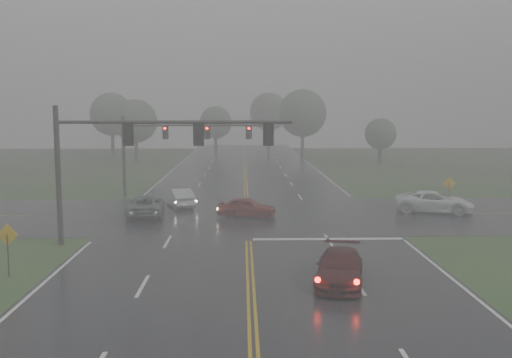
{
  "coord_description": "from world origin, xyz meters",
  "views": [
    {
      "loc": [
        -0.34,
        -17.07,
        7.33
      ],
      "look_at": [
        0.47,
        16.0,
        3.27
      ],
      "focal_mm": 40.0,
      "sensor_mm": 36.0,
      "label": 1
    }
  ],
  "objects_px": {
    "pickup_white": "(434,212)",
    "sedan_silver": "(180,207)",
    "car_grey": "(146,216)",
    "signal_gantry_near": "(130,148)",
    "sedan_maroon": "(339,284)",
    "sedan_red": "(247,217)",
    "signal_gantry_far": "(167,140)"
  },
  "relations": [
    {
      "from": "pickup_white",
      "to": "sedan_silver",
      "type": "bearing_deg",
      "value": 96.28
    },
    {
      "from": "car_grey",
      "to": "sedan_maroon",
      "type": "bearing_deg",
      "value": 118.21
    },
    {
      "from": "pickup_white",
      "to": "signal_gantry_far",
      "type": "distance_m",
      "value": 21.96
    },
    {
      "from": "sedan_red",
      "to": "signal_gantry_near",
      "type": "height_order",
      "value": "signal_gantry_near"
    },
    {
      "from": "sedan_red",
      "to": "car_grey",
      "type": "height_order",
      "value": "car_grey"
    },
    {
      "from": "sedan_maroon",
      "to": "sedan_silver",
      "type": "relative_size",
      "value": 1.11
    },
    {
      "from": "car_grey",
      "to": "signal_gantry_near",
      "type": "bearing_deg",
      "value": 88.11
    },
    {
      "from": "sedan_red",
      "to": "car_grey",
      "type": "distance_m",
      "value": 7.01
    },
    {
      "from": "sedan_red",
      "to": "pickup_white",
      "type": "bearing_deg",
      "value": -73.01
    },
    {
      "from": "car_grey",
      "to": "signal_gantry_near",
      "type": "relative_size",
      "value": 0.41
    },
    {
      "from": "sedan_red",
      "to": "signal_gantry_near",
      "type": "xyz_separation_m",
      "value": [
        -6.33,
        -7.64,
        5.26
      ]
    },
    {
      "from": "sedan_silver",
      "to": "car_grey",
      "type": "height_order",
      "value": "car_grey"
    },
    {
      "from": "sedan_silver",
      "to": "pickup_white",
      "type": "xyz_separation_m",
      "value": [
        18.42,
        -2.81,
        0.0
      ]
    },
    {
      "from": "car_grey",
      "to": "signal_gantry_near",
      "type": "height_order",
      "value": "signal_gantry_near"
    },
    {
      "from": "sedan_red",
      "to": "signal_gantry_far",
      "type": "relative_size",
      "value": 0.34
    },
    {
      "from": "car_grey",
      "to": "signal_gantry_near",
      "type": "distance_m",
      "value": 9.91
    },
    {
      "from": "signal_gantry_near",
      "to": "sedan_red",
      "type": "bearing_deg",
      "value": 50.38
    },
    {
      "from": "signal_gantry_near",
      "to": "sedan_silver",
      "type": "bearing_deg",
      "value": 83.9
    },
    {
      "from": "pickup_white",
      "to": "signal_gantry_far",
      "type": "xyz_separation_m",
      "value": [
        -19.95,
        7.83,
        4.77
      ]
    },
    {
      "from": "pickup_white",
      "to": "signal_gantry_near",
      "type": "relative_size",
      "value": 0.43
    },
    {
      "from": "sedan_red",
      "to": "signal_gantry_near",
      "type": "relative_size",
      "value": 0.31
    },
    {
      "from": "signal_gantry_far",
      "to": "car_grey",
      "type": "bearing_deg",
      "value": -92.57
    },
    {
      "from": "sedan_red",
      "to": "car_grey",
      "type": "relative_size",
      "value": 0.77
    },
    {
      "from": "sedan_red",
      "to": "pickup_white",
      "type": "relative_size",
      "value": 0.73
    },
    {
      "from": "sedan_maroon",
      "to": "car_grey",
      "type": "height_order",
      "value": "car_grey"
    },
    {
      "from": "sedan_maroon",
      "to": "signal_gantry_far",
      "type": "distance_m",
      "value": 26.84
    },
    {
      "from": "sedan_red",
      "to": "car_grey",
      "type": "bearing_deg",
      "value": 94.48
    },
    {
      "from": "car_grey",
      "to": "signal_gantry_far",
      "type": "relative_size",
      "value": 0.44
    },
    {
      "from": "sedan_silver",
      "to": "pickup_white",
      "type": "height_order",
      "value": "pickup_white"
    },
    {
      "from": "sedan_maroon",
      "to": "signal_gantry_near",
      "type": "relative_size",
      "value": 0.37
    },
    {
      "from": "signal_gantry_far",
      "to": "sedan_maroon",
      "type": "bearing_deg",
      "value": -66.89
    },
    {
      "from": "sedan_maroon",
      "to": "car_grey",
      "type": "relative_size",
      "value": 0.92
    }
  ]
}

